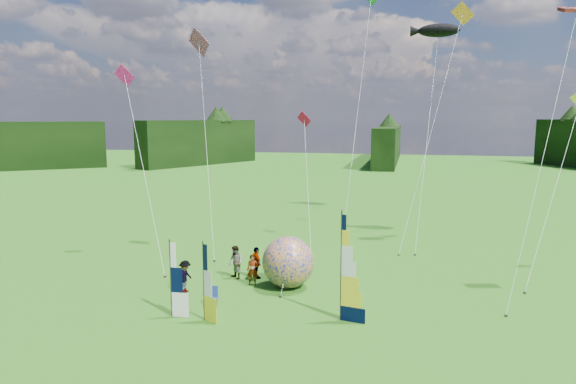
% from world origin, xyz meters
% --- Properties ---
extents(ground, '(220.00, 220.00, 0.00)m').
position_xyz_m(ground, '(0.00, 0.00, 0.00)').
color(ground, '#41711A').
rests_on(ground, ground).
extents(treeline_ring, '(210.00, 210.00, 8.00)m').
position_xyz_m(treeline_ring, '(0.00, 0.00, 4.00)').
color(treeline_ring, black).
rests_on(treeline_ring, ground).
extents(feather_banner_main, '(1.31, 0.34, 4.85)m').
position_xyz_m(feather_banner_main, '(1.83, 2.28, 2.42)').
color(feather_banner_main, black).
rests_on(feather_banner_main, ground).
extents(side_banner_left, '(0.94, 0.50, 3.53)m').
position_xyz_m(side_banner_left, '(-4.10, 0.83, 1.77)').
color(side_banner_left, yellow).
rests_on(side_banner_left, ground).
extents(side_banner_far, '(1.03, 0.16, 3.50)m').
position_xyz_m(side_banner_far, '(-5.73, 0.89, 1.75)').
color(side_banner_far, white).
rests_on(side_banner_far, ground).
extents(bol_inflatable, '(3.62, 3.62, 2.78)m').
position_xyz_m(bol_inflatable, '(-1.51, 6.16, 1.39)').
color(bol_inflatable, '#001387').
rests_on(bol_inflatable, ground).
extents(spectator_a, '(0.69, 0.53, 1.68)m').
position_xyz_m(spectator_a, '(-3.49, 6.08, 0.84)').
color(spectator_a, '#66594C').
rests_on(spectator_a, ground).
extents(spectator_b, '(1.00, 0.92, 1.89)m').
position_xyz_m(spectator_b, '(-4.75, 6.90, 0.94)').
color(spectator_b, '#66594C').
rests_on(spectator_b, ground).
extents(spectator_c, '(0.52, 1.14, 1.71)m').
position_xyz_m(spectator_c, '(-6.53, 4.09, 0.85)').
color(spectator_c, '#66594C').
rests_on(spectator_c, ground).
extents(spectator_d, '(1.03, 1.09, 1.82)m').
position_xyz_m(spectator_d, '(-3.61, 7.20, 0.91)').
color(spectator_d, '#66594C').
rests_on(spectator_d, ground).
extents(camp_chair, '(0.70, 0.70, 0.95)m').
position_xyz_m(camp_chair, '(-4.39, 2.52, 0.48)').
color(camp_chair, navy).
rests_on(camp_chair, ground).
extents(kite_whale, '(8.70, 14.90, 17.78)m').
position_xyz_m(kite_whale, '(5.84, 19.66, 8.89)').
color(kite_whale, black).
rests_on(kite_whale, ground).
extents(kite_rainbow_delta, '(9.66, 10.94, 16.08)m').
position_xyz_m(kite_rainbow_delta, '(-8.76, 12.66, 8.04)').
color(kite_rainbow_delta, '#FF3403').
rests_on(kite_rainbow_delta, ground).
extents(kite_parafoil, '(8.07, 10.65, 16.41)m').
position_xyz_m(kite_parafoil, '(11.04, 7.74, 8.21)').
color(kite_parafoil, red).
rests_on(kite_parafoil, ground).
extents(small_kite_red, '(7.88, 11.40, 9.99)m').
position_xyz_m(small_kite_red, '(-2.53, 16.30, 5.00)').
color(small_kite_red, red).
rests_on(small_kite_red, ground).
extents(small_kite_orange, '(7.30, 11.19, 18.17)m').
position_xyz_m(small_kite_orange, '(6.09, 18.09, 9.08)').
color(small_kite_orange, orange).
rests_on(small_kite_orange, ground).
extents(small_kite_yellow, '(6.59, 9.39, 11.17)m').
position_xyz_m(small_kite_yellow, '(12.59, 11.46, 5.59)').
color(small_kite_yellow, yellow).
rests_on(small_kite_yellow, ground).
extents(small_kite_pink, '(7.92, 8.14, 13.06)m').
position_xyz_m(small_kite_pink, '(-11.42, 8.94, 6.53)').
color(small_kite_pink, '#D41B73').
rests_on(small_kite_pink, ground).
extents(small_kite_green, '(6.61, 12.62, 20.45)m').
position_xyz_m(small_kite_green, '(0.38, 22.45, 10.22)').
color(small_kite_green, green).
rests_on(small_kite_green, ground).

